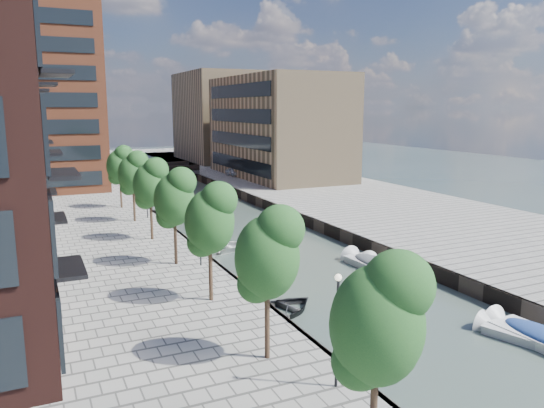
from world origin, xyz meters
TOP-DOWN VIEW (x-y plane):
  - water at (0.00, 40.00)m, footprint 300.00×300.00m
  - quay_right at (16.00, 40.00)m, footprint 20.00×140.00m
  - quay_wall_left at (-6.10, 40.00)m, footprint 0.25×140.00m
  - quay_wall_right at (6.10, 40.00)m, footprint 0.25×140.00m
  - far_closure at (0.00, 100.00)m, footprint 80.00×40.00m
  - tower at (-17.00, 65.00)m, footprint 18.00×18.00m
  - tan_block_near at (16.00, 62.00)m, footprint 12.00×25.00m
  - tan_block_far at (16.00, 88.00)m, footprint 12.00×20.00m
  - bridge at (0.00, 72.00)m, footprint 13.00×6.00m
  - tree_0 at (-8.50, 4.00)m, footprint 2.50×2.50m
  - tree_1 at (-8.50, 11.00)m, footprint 2.50×2.50m
  - tree_2 at (-8.50, 18.00)m, footprint 2.50×2.50m
  - tree_3 at (-8.50, 25.00)m, footprint 2.50×2.50m
  - tree_4 at (-8.50, 32.00)m, footprint 2.50×2.50m
  - tree_5 at (-8.50, 39.00)m, footprint 2.50×2.50m
  - tree_6 at (-8.50, 46.00)m, footprint 2.50×2.50m
  - lamp_0 at (-7.20, 8.00)m, footprint 0.24×0.24m
  - lamp_1 at (-7.20, 24.00)m, footprint 0.24×0.24m
  - lamp_2 at (-7.20, 40.00)m, footprint 0.24×0.24m
  - sloop_0 at (-5.14, 16.96)m, footprint 5.61×4.81m
  - sloop_2 at (-4.84, 21.95)m, footprint 4.71×3.87m
  - sloop_3 at (-4.03, 30.12)m, footprint 5.51×4.21m
  - sloop_4 at (-5.38, 45.23)m, footprint 5.92×4.95m
  - motorboat_1 at (4.18, 21.17)m, footprint 2.65×4.70m
  - motorboat_2 at (3.84, 9.64)m, footprint 3.09×5.02m
  - motorboat_3 at (4.26, 9.10)m, footprint 2.17×5.42m
  - motorboat_4 at (4.12, 21.92)m, footprint 2.16×5.39m
  - car at (10.05, 64.26)m, footprint 1.47×3.46m

SIDE VIEW (x-z plane):
  - water at x=0.00m, z-range 0.00..0.00m
  - sloop_0 at x=-5.14m, z-range -0.49..0.49m
  - sloop_2 at x=-4.84m, z-range -0.43..0.43m
  - sloop_3 at x=-4.03m, z-range -0.53..0.53m
  - sloop_4 at x=-5.38m, z-range -0.53..0.53m
  - motorboat_2 at x=3.84m, z-range -0.70..0.88m
  - motorboat_1 at x=4.18m, z-range -0.56..0.92m
  - motorboat_4 at x=4.12m, z-range -0.67..1.09m
  - motorboat_3 at x=4.26m, z-range -0.67..1.10m
  - quay_right at x=16.00m, z-range 0.00..1.00m
  - quay_wall_left at x=-6.10m, z-range 0.00..1.00m
  - quay_wall_right at x=6.10m, z-range 0.00..1.00m
  - far_closure at x=0.00m, z-range 0.00..1.00m
  - bridge at x=0.00m, z-range 0.74..2.04m
  - car at x=10.05m, z-range 1.00..2.16m
  - lamp_0 at x=-7.20m, z-range 1.45..5.57m
  - lamp_1 at x=-7.20m, z-range 1.45..5.57m
  - lamp_2 at x=-7.20m, z-range 1.45..5.57m
  - tree_0 at x=-8.50m, z-range 2.33..8.28m
  - tree_1 at x=-8.50m, z-range 2.33..8.28m
  - tree_2 at x=-8.50m, z-range 2.33..8.28m
  - tree_3 at x=-8.50m, z-range 2.33..8.28m
  - tree_4 at x=-8.50m, z-range 2.33..8.28m
  - tree_5 at x=-8.50m, z-range 2.33..8.28m
  - tree_6 at x=-8.50m, z-range 2.33..8.28m
  - tan_block_near at x=16.00m, z-range 1.00..15.00m
  - tan_block_far at x=16.00m, z-range 1.00..17.00m
  - tower at x=-17.00m, z-range 1.00..31.00m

